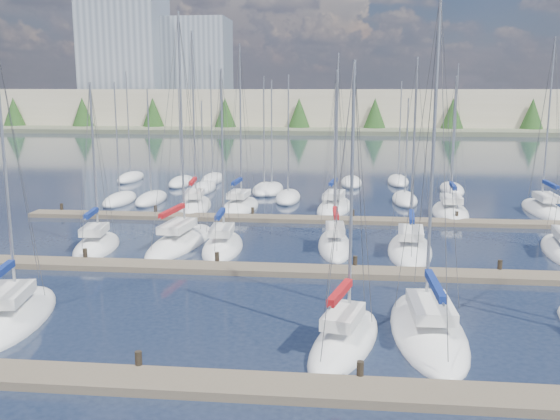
# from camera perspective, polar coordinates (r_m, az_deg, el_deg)

# --- Properties ---
(ground) EXTENTS (400.00, 400.00, 0.00)m
(ground) POSITION_cam_1_polar(r_m,az_deg,el_deg) (78.35, 3.55, 3.55)
(ground) COLOR #1E283D
(ground) RESTS_ON ground
(dock_near) EXTENTS (44.00, 1.93, 1.10)m
(dock_near) POSITION_cam_1_polar(r_m,az_deg,el_deg) (22.30, -3.37, -15.77)
(dock_near) COLOR #6B5E4C
(dock_near) RESTS_ON ground
(dock_mid) EXTENTS (44.00, 1.93, 1.10)m
(dock_mid) POSITION_cam_1_polar(r_m,az_deg,el_deg) (35.25, 0.35, -5.52)
(dock_mid) COLOR #6B5E4C
(dock_mid) RESTS_ON ground
(dock_far) EXTENTS (44.00, 1.93, 1.10)m
(dock_far) POSITION_cam_1_polar(r_m,az_deg,el_deg) (48.79, 1.98, -0.85)
(dock_far) COLOR #6B5E4C
(dock_far) RESTS_ON ground
(sailboat_p) EXTENTS (3.83, 8.49, 13.88)m
(sailboat_p) POSITION_cam_1_polar(r_m,az_deg,el_deg) (53.76, 5.02, 0.27)
(sailboat_p) COLOR white
(sailboat_p) RESTS_ON ground
(sailboat_q) EXTENTS (3.34, 8.37, 11.96)m
(sailboat_q) POSITION_cam_1_polar(r_m,az_deg,el_deg) (53.41, 15.30, -0.17)
(sailboat_q) COLOR white
(sailboat_q) RESTS_ON ground
(sailboat_l) EXTENTS (3.47, 8.69, 12.86)m
(sailboat_l) POSITION_cam_1_polar(r_m,az_deg,el_deg) (40.49, 11.79, -3.53)
(sailboat_l) COLOR white
(sailboat_l) RESTS_ON ground
(sailboat_d) EXTENTS (3.96, 7.53, 12.03)m
(sailboat_d) POSITION_cam_1_polar(r_m,az_deg,el_deg) (25.86, 5.94, -11.81)
(sailboat_d) COLOR white
(sailboat_d) RESTS_ON ground
(sailboat_e) EXTENTS (3.26, 9.44, 14.67)m
(sailboat_e) POSITION_cam_1_polar(r_m,az_deg,el_deg) (27.56, 13.37, -10.60)
(sailboat_e) COLOR white
(sailboat_e) RESTS_ON ground
(sailboat_j) EXTENTS (2.89, 7.23, 12.17)m
(sailboat_j) POSITION_cam_1_polar(r_m,az_deg,el_deg) (40.42, -5.26, -3.35)
(sailboat_j) COLOR white
(sailboat_j) RESTS_ON ground
(sailboat_n) EXTENTS (3.69, 9.05, 15.69)m
(sailboat_n) POSITION_cam_1_polar(r_m,az_deg,el_deg) (54.57, -7.78, 0.38)
(sailboat_n) COLOR white
(sailboat_n) RESTS_ON ground
(sailboat_h) EXTENTS (3.31, 6.82, 11.35)m
(sailboat_h) POSITION_cam_1_polar(r_m,az_deg,el_deg) (42.08, -16.42, -3.19)
(sailboat_h) COLOR white
(sailboat_h) RESTS_ON ground
(sailboat_k) EXTENTS (2.55, 7.95, 12.13)m
(sailboat_k) POSITION_cam_1_polar(r_m,az_deg,el_deg) (40.81, 5.01, -3.20)
(sailboat_k) COLOR white
(sailboat_k) RESTS_ON ground
(sailboat_o) EXTENTS (3.28, 7.96, 14.61)m
(sailboat_o) POSITION_cam_1_polar(r_m,az_deg,el_deg) (53.87, -3.69, 0.32)
(sailboat_o) COLOR white
(sailboat_o) RESTS_ON ground
(sailboat_c) EXTENTS (4.40, 8.60, 13.66)m
(sailboat_c) POSITION_cam_1_polar(r_m,az_deg,el_deg) (30.73, -23.32, -8.94)
(sailboat_c) COLOR white
(sailboat_c) RESTS_ON ground
(sailboat_r) EXTENTS (2.83, 9.38, 15.10)m
(sailboat_r) POSITION_cam_1_polar(r_m,az_deg,el_deg) (56.86, 22.98, 0.02)
(sailboat_r) COLOR white
(sailboat_r) RESTS_ON ground
(sailboat_i) EXTENTS (3.88, 10.08, 15.78)m
(sailboat_i) POSITION_cam_1_polar(r_m,az_deg,el_deg) (42.08, -9.09, -2.86)
(sailboat_i) COLOR white
(sailboat_i) RESTS_ON ground
(distant_boats) EXTENTS (36.93, 20.75, 13.30)m
(distant_boats) POSITION_cam_1_polar(r_m,az_deg,el_deg) (62.64, -1.09, 1.95)
(distant_boats) COLOR #9EA0A5
(distant_boats) RESTS_ON ground
(shoreline) EXTENTS (400.00, 60.00, 38.00)m
(shoreline) POSITION_cam_1_polar(r_m,az_deg,el_deg) (168.23, 0.37, 10.12)
(shoreline) COLOR #666B51
(shoreline) RESTS_ON ground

